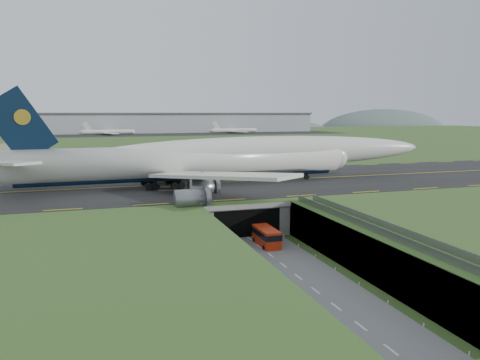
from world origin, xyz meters
name	(u,v)px	position (x,y,z in m)	size (l,w,h in m)	color
ground	(264,251)	(0.00, 0.00, 0.00)	(900.00, 900.00, 0.00)	#375C24
airfield_deck	(264,232)	(0.00, 0.00, 3.00)	(800.00, 800.00, 6.00)	gray
trench_road	(282,265)	(0.00, -7.50, 0.10)	(12.00, 75.00, 0.20)	slate
taxiway	(212,183)	(0.00, 33.00, 6.09)	(800.00, 44.00, 0.18)	black
tunnel_portal	(233,209)	(0.00, 16.71, 3.33)	(17.00, 22.30, 6.00)	gray
guideway	(400,245)	(11.00, -19.11, 5.32)	(3.00, 53.00, 7.05)	#A8A8A3
jumbo_jet	(220,159)	(1.33, 30.77, 11.72)	(101.61, 64.10, 21.21)	silver
shuttle_tram	(266,237)	(1.35, 2.35, 1.61)	(2.82, 7.14, 2.92)	red
service_building	(23,137)	(-49.75, 128.52, 12.47)	(21.60, 21.60, 10.92)	#BFB18A
cargo_terminal	(125,123)	(-0.08, 299.41, 13.96)	(320.00, 67.00, 15.60)	#B2B2B2
distant_hills	(179,137)	(64.38, 430.00, -4.00)	(700.00, 91.00, 60.00)	#566763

